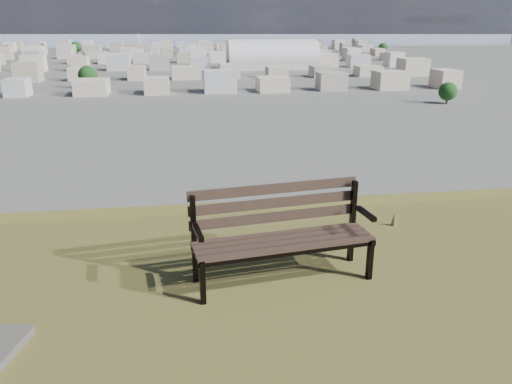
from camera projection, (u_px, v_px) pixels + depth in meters
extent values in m
cube|color=#3B2C22|center=(290.00, 249.00, 4.92)|extent=(1.85, 0.34, 0.04)
cube|color=#3B2C22|center=(286.00, 244.00, 5.04)|extent=(1.85, 0.34, 0.04)
cube|color=#3B2C22|center=(282.00, 239.00, 5.15)|extent=(1.85, 0.34, 0.04)
cube|color=#3B2C22|center=(278.00, 234.00, 5.26)|extent=(1.85, 0.34, 0.04)
cube|color=#3B2C22|center=(276.00, 217.00, 5.28)|extent=(1.84, 0.29, 0.10)
cube|color=#3B2C22|center=(275.00, 203.00, 5.26)|extent=(1.84, 0.29, 0.10)
cube|color=#3B2C22|center=(275.00, 189.00, 5.23)|extent=(1.84, 0.29, 0.10)
cube|color=black|center=(203.00, 282.00, 4.75)|extent=(0.06, 0.07, 0.45)
cube|color=black|center=(194.00, 240.00, 5.07)|extent=(0.06, 0.07, 0.95)
cube|color=black|center=(198.00, 255.00, 4.87)|extent=(0.12, 0.52, 0.05)
cube|color=black|center=(198.00, 232.00, 4.74)|extent=(0.10, 0.37, 0.05)
cube|color=black|center=(370.00, 259.00, 5.21)|extent=(0.06, 0.07, 0.45)
cube|color=black|center=(352.00, 222.00, 5.53)|extent=(0.06, 0.07, 0.95)
cube|color=black|center=(362.00, 234.00, 5.33)|extent=(0.12, 0.52, 0.05)
cube|color=black|center=(366.00, 214.00, 5.20)|extent=(0.10, 0.37, 0.05)
cube|color=black|center=(290.00, 253.00, 4.93)|extent=(1.84, 0.29, 0.04)
cube|color=black|center=(278.00, 238.00, 5.28)|extent=(1.84, 0.29, 0.04)
cone|color=brown|center=(394.00, 219.00, 6.61)|extent=(0.08, 0.08, 0.18)
cube|color=#BCBCB7|center=(272.00, 64.00, 295.70)|extent=(52.74, 22.60, 5.84)
cylinder|color=silver|center=(272.00, 59.00, 294.74)|extent=(52.74, 22.60, 22.20)
cube|color=silver|center=(25.00, 87.00, 189.37)|extent=(11.00, 11.00, 7.00)
cube|color=#A69C8E|center=(90.00, 86.00, 192.59)|extent=(11.00, 11.00, 7.00)
cube|color=beige|center=(153.00, 85.00, 195.82)|extent=(11.00, 11.00, 7.00)
cube|color=#BABABF|center=(214.00, 84.00, 199.05)|extent=(11.00, 11.00, 7.00)
cube|color=beige|center=(273.00, 82.00, 202.27)|extent=(11.00, 11.00, 7.00)
cube|color=tan|center=(331.00, 81.00, 205.50)|extent=(11.00, 11.00, 7.00)
cube|color=silver|center=(386.00, 81.00, 208.73)|extent=(11.00, 11.00, 7.00)
cube|color=beige|center=(440.00, 80.00, 211.95)|extent=(11.00, 11.00, 7.00)
cube|color=beige|center=(29.00, 74.00, 234.53)|extent=(11.00, 11.00, 7.00)
cube|color=#BABABF|center=(82.00, 73.00, 237.75)|extent=(11.00, 11.00, 7.00)
cube|color=beige|center=(133.00, 72.00, 240.98)|extent=(11.00, 11.00, 7.00)
cube|color=tan|center=(183.00, 72.00, 244.20)|extent=(11.00, 11.00, 7.00)
cube|color=silver|center=(232.00, 71.00, 247.43)|extent=(11.00, 11.00, 7.00)
cube|color=beige|center=(280.00, 70.00, 250.66)|extent=(11.00, 11.00, 7.00)
cube|color=silver|center=(326.00, 70.00, 253.88)|extent=(11.00, 11.00, 7.00)
cube|color=#A69C8E|center=(371.00, 69.00, 257.11)|extent=(11.00, 11.00, 7.00)
cube|color=beige|center=(415.00, 68.00, 260.34)|extent=(11.00, 11.00, 7.00)
cube|color=tan|center=(32.00, 65.00, 279.68)|extent=(11.00, 11.00, 7.00)
cube|color=silver|center=(76.00, 65.00, 282.91)|extent=(11.00, 11.00, 7.00)
cube|color=beige|center=(120.00, 64.00, 286.14)|extent=(11.00, 11.00, 7.00)
cube|color=silver|center=(162.00, 64.00, 289.36)|extent=(11.00, 11.00, 7.00)
cube|color=#A69C8E|center=(203.00, 63.00, 292.59)|extent=(11.00, 11.00, 7.00)
cube|color=beige|center=(244.00, 63.00, 295.81)|extent=(11.00, 11.00, 7.00)
cube|color=#BABABF|center=(284.00, 62.00, 299.04)|extent=(11.00, 11.00, 7.00)
cube|color=beige|center=(323.00, 62.00, 302.27)|extent=(11.00, 11.00, 7.00)
cube|color=tan|center=(361.00, 61.00, 305.49)|extent=(11.00, 11.00, 7.00)
cube|color=silver|center=(398.00, 61.00, 308.72)|extent=(11.00, 11.00, 7.00)
cube|color=#A69C8E|center=(34.00, 59.00, 324.84)|extent=(11.00, 11.00, 7.00)
cube|color=beige|center=(72.00, 58.00, 328.07)|extent=(11.00, 11.00, 7.00)
cube|color=#BABABF|center=(110.00, 58.00, 331.29)|extent=(11.00, 11.00, 7.00)
cube|color=beige|center=(146.00, 58.00, 334.52)|extent=(11.00, 11.00, 7.00)
cube|color=tan|center=(182.00, 57.00, 337.74)|extent=(11.00, 11.00, 7.00)
cube|color=silver|center=(218.00, 57.00, 340.97)|extent=(11.00, 11.00, 7.00)
cube|color=beige|center=(253.00, 57.00, 344.20)|extent=(11.00, 11.00, 7.00)
cube|color=silver|center=(287.00, 56.00, 347.42)|extent=(11.00, 11.00, 7.00)
cube|color=#A69C8E|center=(320.00, 56.00, 350.65)|extent=(11.00, 11.00, 7.00)
cube|color=beige|center=(353.00, 56.00, 353.88)|extent=(11.00, 11.00, 7.00)
cube|color=#BABABF|center=(385.00, 55.00, 357.10)|extent=(11.00, 11.00, 7.00)
cube|color=tan|center=(1.00, 54.00, 366.77)|extent=(11.00, 11.00, 7.00)
cube|color=silver|center=(36.00, 54.00, 370.00)|extent=(11.00, 11.00, 7.00)
cube|color=beige|center=(69.00, 54.00, 373.22)|extent=(11.00, 11.00, 7.00)
cube|color=silver|center=(102.00, 53.00, 376.45)|extent=(11.00, 11.00, 7.00)
cube|color=#A69C8E|center=(135.00, 53.00, 379.68)|extent=(11.00, 11.00, 7.00)
cube|color=beige|center=(166.00, 53.00, 382.90)|extent=(11.00, 11.00, 7.00)
cube|color=#BABABF|center=(198.00, 53.00, 386.13)|extent=(11.00, 11.00, 7.00)
cube|color=beige|center=(229.00, 52.00, 389.35)|extent=(11.00, 11.00, 7.00)
cube|color=tan|center=(259.00, 52.00, 392.58)|extent=(11.00, 11.00, 7.00)
cube|color=silver|center=(289.00, 52.00, 395.81)|extent=(11.00, 11.00, 7.00)
cube|color=beige|center=(318.00, 52.00, 399.03)|extent=(11.00, 11.00, 7.00)
cube|color=silver|center=(347.00, 51.00, 402.26)|extent=(11.00, 11.00, 7.00)
cube|color=#A69C8E|center=(376.00, 51.00, 405.49)|extent=(11.00, 11.00, 7.00)
cube|color=#BABABF|center=(6.00, 51.00, 411.93)|extent=(11.00, 11.00, 7.00)
cube|color=beige|center=(37.00, 50.00, 415.15)|extent=(11.00, 11.00, 7.00)
cube|color=tan|center=(67.00, 50.00, 418.38)|extent=(11.00, 11.00, 7.00)
cube|color=silver|center=(96.00, 50.00, 421.61)|extent=(11.00, 11.00, 7.00)
cube|color=beige|center=(125.00, 50.00, 424.83)|extent=(11.00, 11.00, 7.00)
cube|color=silver|center=(154.00, 49.00, 428.06)|extent=(11.00, 11.00, 7.00)
cube|color=#A69C8E|center=(182.00, 49.00, 431.29)|extent=(11.00, 11.00, 7.00)
cube|color=beige|center=(210.00, 49.00, 434.51)|extent=(11.00, 11.00, 7.00)
cube|color=#BABABF|center=(237.00, 49.00, 437.74)|extent=(11.00, 11.00, 7.00)
cube|color=beige|center=(264.00, 49.00, 440.96)|extent=(11.00, 11.00, 7.00)
cube|color=tan|center=(291.00, 48.00, 444.19)|extent=(11.00, 11.00, 7.00)
cube|color=silver|center=(317.00, 48.00, 447.42)|extent=(11.00, 11.00, 7.00)
cube|color=beige|center=(343.00, 48.00, 450.64)|extent=(11.00, 11.00, 7.00)
cube|color=silver|center=(368.00, 48.00, 453.87)|extent=(11.00, 11.00, 7.00)
cube|color=beige|center=(10.00, 48.00, 457.09)|extent=(11.00, 11.00, 7.00)
cube|color=#BABABF|center=(38.00, 47.00, 460.31)|extent=(11.00, 11.00, 7.00)
cube|color=beige|center=(65.00, 47.00, 463.54)|extent=(11.00, 11.00, 7.00)
cube|color=tan|center=(91.00, 47.00, 466.76)|extent=(11.00, 11.00, 7.00)
cube|color=silver|center=(118.00, 47.00, 469.99)|extent=(11.00, 11.00, 7.00)
cube|color=beige|center=(144.00, 47.00, 473.22)|extent=(11.00, 11.00, 7.00)
cube|color=silver|center=(169.00, 46.00, 476.44)|extent=(11.00, 11.00, 7.00)
cube|color=#A69C8E|center=(194.00, 46.00, 479.67)|extent=(11.00, 11.00, 7.00)
cube|color=beige|center=(219.00, 46.00, 482.90)|extent=(11.00, 11.00, 7.00)
cube|color=#BABABF|center=(244.00, 46.00, 486.12)|extent=(11.00, 11.00, 7.00)
cube|color=beige|center=(268.00, 46.00, 489.35)|extent=(11.00, 11.00, 7.00)
cube|color=tan|center=(292.00, 46.00, 492.57)|extent=(11.00, 11.00, 7.00)
cube|color=silver|center=(316.00, 45.00, 495.80)|extent=(11.00, 11.00, 7.00)
cube|color=beige|center=(339.00, 45.00, 499.03)|extent=(11.00, 11.00, 7.00)
cube|color=silver|center=(362.00, 45.00, 502.25)|extent=(11.00, 11.00, 7.00)
cube|color=beige|center=(14.00, 45.00, 502.24)|extent=(11.00, 11.00, 7.00)
cube|color=#BABABF|center=(39.00, 45.00, 505.47)|extent=(11.00, 11.00, 7.00)
cube|color=beige|center=(63.00, 45.00, 508.70)|extent=(11.00, 11.00, 7.00)
cube|color=tan|center=(87.00, 45.00, 511.92)|extent=(11.00, 11.00, 7.00)
cube|color=silver|center=(111.00, 44.00, 515.15)|extent=(11.00, 11.00, 7.00)
cube|color=beige|center=(135.00, 44.00, 518.37)|extent=(11.00, 11.00, 7.00)
cube|color=silver|center=(159.00, 44.00, 521.60)|extent=(11.00, 11.00, 7.00)
cube|color=#A69C8E|center=(182.00, 44.00, 524.83)|extent=(11.00, 11.00, 7.00)
cube|color=beige|center=(205.00, 44.00, 528.05)|extent=(11.00, 11.00, 7.00)
cube|color=#BABABF|center=(227.00, 44.00, 531.28)|extent=(11.00, 11.00, 7.00)
cube|color=beige|center=(249.00, 43.00, 534.50)|extent=(11.00, 11.00, 7.00)
cube|color=tan|center=(271.00, 43.00, 537.73)|extent=(11.00, 11.00, 7.00)
cube|color=silver|center=(293.00, 43.00, 540.96)|extent=(11.00, 11.00, 7.00)
cube|color=beige|center=(315.00, 43.00, 544.18)|extent=(11.00, 11.00, 7.00)
cube|color=silver|center=(336.00, 43.00, 547.41)|extent=(11.00, 11.00, 7.00)
cube|color=#A69C8E|center=(357.00, 43.00, 550.64)|extent=(11.00, 11.00, 7.00)
cylinder|color=#301E18|center=(447.00, 101.00, 172.92)|extent=(0.80, 0.80, 2.10)
sphere|color=#153713|center=(448.00, 91.00, 171.89)|extent=(6.30, 6.30, 6.30)
cylinder|color=#301E18|center=(89.00, 85.00, 211.47)|extent=(0.80, 0.80, 2.70)
sphere|color=#153713|center=(88.00, 75.00, 210.14)|extent=(8.10, 8.10, 8.10)
cylinder|color=#301E18|center=(408.00, 68.00, 290.57)|extent=(0.80, 0.80, 1.95)
sphere|color=#153713|center=(409.00, 63.00, 289.61)|extent=(5.85, 5.85, 5.85)
cylinder|color=#301E18|center=(259.00, 55.00, 393.36)|extent=(0.80, 0.80, 2.25)
sphere|color=#153713|center=(259.00, 51.00, 392.25)|extent=(6.75, 6.75, 6.75)
cylinder|color=#301E18|center=(77.00, 52.00, 429.22)|extent=(0.80, 0.80, 2.85)
sphere|color=#153713|center=(76.00, 47.00, 427.82)|extent=(8.55, 8.55, 8.55)
cylinder|color=#301E18|center=(40.00, 50.00, 461.33)|extent=(0.80, 0.80, 2.40)
sphere|color=#153713|center=(40.00, 46.00, 460.16)|extent=(7.20, 7.20, 7.20)
cylinder|color=#301E18|center=(251.00, 67.00, 297.15)|extent=(0.80, 0.80, 2.10)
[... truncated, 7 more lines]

